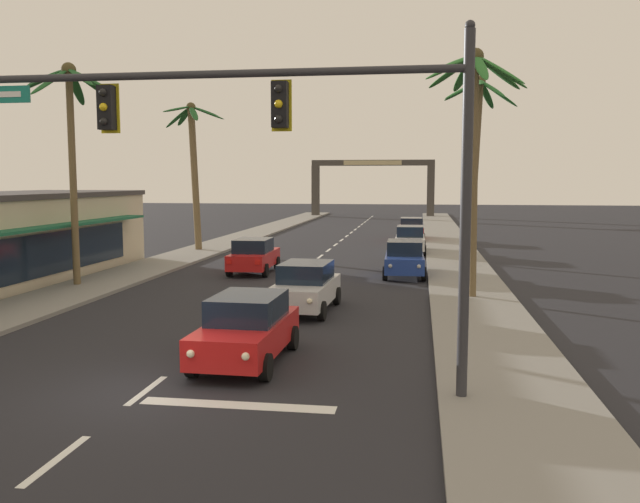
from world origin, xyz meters
name	(u,v)px	position (x,y,z in m)	size (l,w,h in m)	color
ground_plane	(146,391)	(0.00, 0.00, 0.00)	(220.00, 220.00, 0.00)	#232328
sidewalk_right	(460,270)	(7.80, 20.00, 0.07)	(3.20, 110.00, 0.14)	gray
sidewalk_left	(160,264)	(-7.80, 20.00, 0.07)	(3.20, 110.00, 0.14)	gray
lane_markings	(314,267)	(0.40, 20.60, 0.00)	(4.28, 88.54, 0.01)	silver
traffic_signal_mast	(292,140)	(3.16, 0.27, 5.34)	(11.33, 0.41, 7.58)	#2D2D33
sedan_lead_at_stop_bar	(247,328)	(1.57, 2.53, 0.85)	(2.03, 4.48, 1.68)	red
sedan_third_in_queue	(305,287)	(1.91, 9.10, 0.85)	(2.10, 4.51, 1.68)	silver
sedan_oncoming_far	(254,255)	(-2.18, 18.00, 0.85)	(2.02, 4.48, 1.68)	red
sedan_parked_nearest_kerb	(410,239)	(5.22, 27.91, 0.85)	(1.96, 4.46, 1.68)	silver
sedan_parked_mid_kerb	(411,229)	(5.19, 36.96, 0.85)	(2.02, 4.48, 1.68)	red
sedan_parked_far_kerb	(404,258)	(5.10, 17.96, 0.85)	(2.03, 4.48, 1.68)	navy
palm_left_second	(70,120)	(-8.49, 12.61, 6.95)	(4.52, 4.15, 9.28)	brown
palm_left_third	(193,155)	(-8.27, 26.91, 6.06)	(4.03, 4.00, 9.30)	brown
palm_right_second	(475,107)	(7.72, 12.14, 7.19)	(3.81, 4.10, 9.30)	brown
palm_right_third	(477,136)	(8.74, 23.48, 6.83)	(4.08, 4.82, 10.01)	brown
town_gateway_arch	(372,180)	(0.00, 68.59, 4.50)	(15.09, 0.90, 6.95)	#423D38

